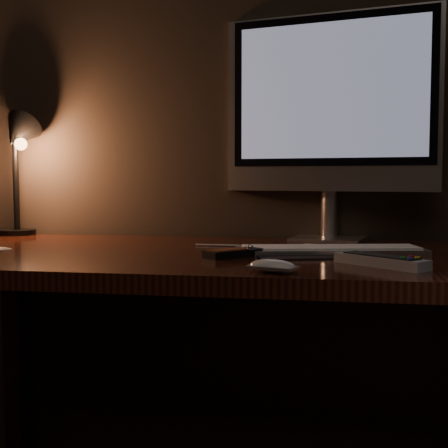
% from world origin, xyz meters
% --- Properties ---
extents(desk, '(1.60, 0.75, 0.75)m').
position_xyz_m(desk, '(0.00, 1.93, 0.62)').
color(desk, '#39160D').
rests_on(desk, ground).
extents(monitor, '(0.61, 0.22, 0.65)m').
position_xyz_m(monitor, '(0.24, 2.18, 1.13)').
color(monitor, silver).
rests_on(monitor, desk).
extents(keyboard, '(0.47, 0.22, 0.02)m').
position_xyz_m(keyboard, '(0.24, 1.87, 0.76)').
color(keyboard, silver).
rests_on(keyboard, desk).
extents(mousepad, '(0.32, 0.29, 0.00)m').
position_xyz_m(mousepad, '(0.20, 1.85, 0.75)').
color(mousepad, black).
rests_on(mousepad, desk).
extents(mouse, '(0.11, 0.08, 0.02)m').
position_xyz_m(mouse, '(0.14, 1.54, 0.76)').
color(mouse, white).
rests_on(mouse, desk).
extents(media_remote, '(0.14, 0.14, 0.03)m').
position_xyz_m(media_remote, '(0.03, 1.76, 0.76)').
color(media_remote, black).
rests_on(media_remote, desk).
extents(tv_remote, '(0.19, 0.18, 0.03)m').
position_xyz_m(tv_remote, '(0.35, 1.67, 0.76)').
color(tv_remote, gray).
rests_on(tv_remote, desk).
extents(desk_lamp, '(0.18, 0.20, 0.39)m').
position_xyz_m(desk_lamp, '(-0.71, 2.16, 1.01)').
color(desk_lamp, black).
rests_on(desk_lamp, desk).
extents(cable, '(0.51, 0.13, 0.00)m').
position_xyz_m(cable, '(0.16, 1.97, 0.75)').
color(cable, white).
rests_on(cable, desk).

